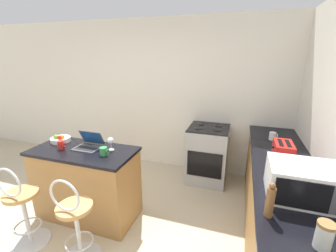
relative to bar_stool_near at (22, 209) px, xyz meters
name	(u,v)px	position (x,y,z in m)	size (l,w,h in m)	color
wall_back	(154,96)	(0.59, 2.32, 0.85)	(12.00, 0.06, 2.60)	silver
breakfast_bar	(87,183)	(0.34, 0.62, 0.01)	(1.26, 0.62, 0.92)	#9E703D
counter_right	(280,206)	(2.59, 0.90, 0.01)	(0.66, 2.82, 0.92)	#9E703D
bar_stool_near	(22,209)	(0.00, 0.00, 0.00)	(0.40, 0.40, 0.97)	silver
bar_stool_far	(75,223)	(0.68, 0.00, 0.00)	(0.40, 0.40, 0.97)	silver
laptop	(89,143)	(0.37, 0.71, 0.52)	(0.31, 0.27, 0.20)	#47474C
microwave	(303,182)	(2.61, 0.38, 0.61)	(0.51, 0.41, 0.28)	white
toaster	(283,152)	(2.57, 1.07, 0.57)	(0.20, 0.31, 0.20)	red
stove_range	(207,154)	(1.65, 1.97, 0.01)	(0.62, 0.61, 0.93)	#9EA3A8
storage_jar	(324,236)	(2.62, -0.13, 0.56)	(0.10, 0.10, 0.17)	silver
wine_glass_short	(111,141)	(0.67, 0.73, 0.58)	(0.08, 0.08, 0.16)	silver
mug_white	(273,136)	(2.54, 1.70, 0.52)	(0.10, 0.09, 0.10)	white
mug_green	(104,151)	(0.66, 0.58, 0.51)	(0.10, 0.09, 0.09)	#338447
pepper_mill	(270,201)	(2.35, 0.07, 0.59)	(0.06, 0.06, 0.26)	brown
mug_red	(61,145)	(0.08, 0.57, 0.52)	(0.09, 0.07, 0.10)	red
fruit_bowl	(60,139)	(-0.11, 0.75, 0.50)	(0.25, 0.25, 0.10)	silver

